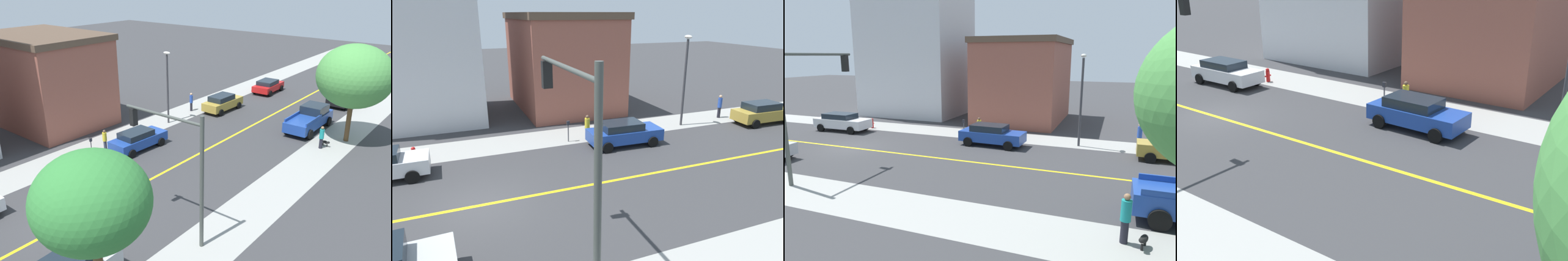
# 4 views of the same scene
# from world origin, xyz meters

# --- Properties ---
(ground_plane) EXTENTS (140.00, 140.00, 0.00)m
(ground_plane) POSITION_xyz_m (0.00, 0.00, 0.00)
(ground_plane) COLOR #38383A
(sidewalk_left) EXTENTS (3.15, 126.00, 0.01)m
(sidewalk_left) POSITION_xyz_m (-6.97, 0.00, 0.00)
(sidewalk_left) COLOR #9E9E99
(sidewalk_left) RESTS_ON ground
(road_centerline_stripe) EXTENTS (0.20, 126.00, 0.00)m
(road_centerline_stripe) POSITION_xyz_m (0.00, 0.00, 0.00)
(road_centerline_stripe) COLOR yellow
(road_centerline_stripe) RESTS_ON ground
(brick_apartment_block) EXTENTS (8.53, 10.02, 14.21)m
(brick_apartment_block) POSITION_xyz_m (-14.59, -3.23, 7.12)
(brick_apartment_block) COLOR silver
(brick_apartment_block) RESTS_ON ground
(tan_rowhouse) EXTENTS (10.56, 7.57, 7.69)m
(tan_rowhouse) POSITION_xyz_m (-14.59, 8.36, 3.86)
(tan_rowhouse) COLOR #935142
(tan_rowhouse) RESTS_ON ground
(fire_hydrant) EXTENTS (0.44, 0.24, 0.85)m
(fire_hydrant) POSITION_xyz_m (-6.04, -2.81, 0.42)
(fire_hydrant) COLOR red
(fire_hydrant) RESTS_ON ground
(parking_meter) EXTENTS (0.12, 0.18, 1.34)m
(parking_meter) POSITION_xyz_m (-5.93, 5.91, 0.88)
(parking_meter) COLOR #4C4C51
(parking_meter) RESTS_ON ground
(traffic_light_mast) EXTENTS (4.77, 0.32, 6.65)m
(traffic_light_mast) POSITION_xyz_m (5.32, 2.41, 4.42)
(traffic_light_mast) COLOR #474C47
(traffic_light_mast) RESTS_ON ground
(street_lamp) EXTENTS (0.70, 0.36, 6.25)m
(street_lamp) POSITION_xyz_m (-6.17, 14.51, 3.88)
(street_lamp) COLOR #38383D
(street_lamp) RESTS_ON ground
(white_sedan_left_curb) EXTENTS (1.98, 4.63, 1.47)m
(white_sedan_left_curb) POSITION_xyz_m (-4.14, -4.31, 0.78)
(white_sedan_left_curb) COLOR silver
(white_sedan_left_curb) RESTS_ON ground
(blue_sedan_left_curb) EXTENTS (2.13, 4.48, 1.46)m
(blue_sedan_left_curb) POSITION_xyz_m (-4.13, 8.84, 0.78)
(blue_sedan_left_curb) COLOR #1E429E
(blue_sedan_left_curb) RESTS_ON ground
(pedestrian_yellow_shirt) EXTENTS (0.32, 0.32, 1.57)m
(pedestrian_yellow_shirt) POSITION_xyz_m (-5.93, 7.18, 0.83)
(pedestrian_yellow_shirt) COLOR #33384C
(pedestrian_yellow_shirt) RESTS_ON ground
(pedestrian_teal_shirt) EXTENTS (0.34, 0.34, 1.75)m
(pedestrian_teal_shirt) POSITION_xyz_m (6.58, 17.34, 0.93)
(pedestrian_teal_shirt) COLOR black
(pedestrian_teal_shirt) RESTS_ON ground
(pedestrian_blue_shirt) EXTENTS (0.31, 0.31, 1.77)m
(pedestrian_blue_shirt) POSITION_xyz_m (-6.66, 18.33, 0.95)
(pedestrian_blue_shirt) COLOR black
(pedestrian_blue_shirt) RESTS_ON ground
(small_dog) EXTENTS (0.66, 0.38, 0.49)m
(small_dog) POSITION_xyz_m (6.74, 17.93, 0.32)
(small_dog) COLOR black
(small_dog) RESTS_ON ground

